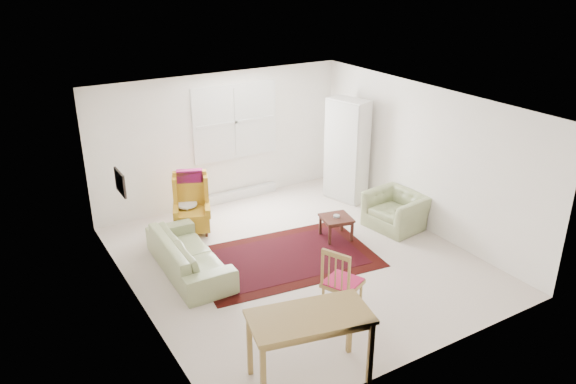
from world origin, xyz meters
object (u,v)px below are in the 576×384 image
wingback_chair (191,204)px  desk_chair (343,281)px  sofa (189,247)px  cabinet (347,150)px  coffee_table (336,227)px  stool (187,216)px  desk (309,347)px  armchair (396,207)px

wingback_chair → desk_chair: 3.40m
sofa → cabinet: 3.87m
coffee_table → stool: size_ratio=0.99×
coffee_table → stool: 2.59m
desk_chair → stool: bearing=-11.7°
coffee_table → desk: desk is taller
armchair → stool: bearing=-127.9°
armchair → sofa: bearing=-105.0°
coffee_table → cabinet: (1.15, 1.31, 0.80)m
armchair → desk_chair: desk_chair is taller
armchair → stool: size_ratio=1.97×
armchair → coffee_table: (-1.15, 0.19, -0.18)m
cabinet → armchair: bearing=-106.0°
desk_chair → desk: bearing=103.2°
wingback_chair → cabinet: cabinet is taller
wingback_chair → stool: (-0.03, 0.16, -0.28)m
coffee_table → desk: (-2.26, -2.65, 0.23)m
coffee_table → desk_chair: size_ratio=0.47×
coffee_table → stool: stool is taller
coffee_table → cabinet: cabinet is taller
cabinet → wingback_chair: bearing=161.1°
sofa → desk: bearing=-173.1°
armchair → cabinet: cabinet is taller
desk_chair → wingback_chair: bearing=-11.6°
coffee_table → armchair: bearing=-9.2°
stool → cabinet: 3.27m
cabinet → desk_chair: size_ratio=1.94×
wingback_chair → coffee_table: (1.98, -1.47, -0.33)m
armchair → wingback_chair: 3.55m
wingback_chair → cabinet: 3.18m
desk_chair → coffee_table: bearing=-58.1°
armchair → stool: armchair is taller
stool → desk: (-0.25, -4.28, 0.18)m
sofa → desk_chair: bearing=-146.6°
sofa → armchair: sofa is taller
sofa → coffee_table: (2.53, -0.27, -0.20)m
armchair → desk_chair: (-2.38, -1.66, 0.14)m
stool → cabinet: bearing=-6.0°
coffee_table → cabinet: 1.92m
sofa → desk: size_ratio=1.47×
armchair → wingback_chair: (-3.14, 1.66, 0.15)m
coffee_table → desk_chair: 2.24m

